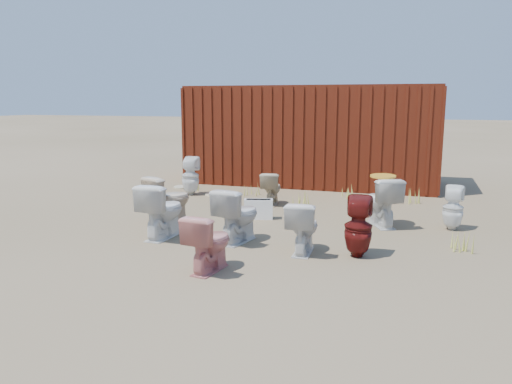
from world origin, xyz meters
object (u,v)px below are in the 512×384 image
(shipping_container, at_px, (313,135))
(toilet_front_pink, at_px, (209,242))
(toilet_front_maroon, at_px, (358,227))
(loose_tank, at_px, (258,209))
(toilet_front_e, at_px, (303,227))
(toilet_back_beige_left, at_px, (272,188))
(toilet_back_a, at_px, (190,176))
(toilet_back_yellowlid, at_px, (382,201))
(toilet_back_beige_right, at_px, (169,199))
(toilet_front_a, at_px, (162,210))
(toilet_back_e, at_px, (453,208))
(toilet_front_c, at_px, (238,215))

(shipping_container, xyz_separation_m, toilet_front_pink, (0.18, -7.00, -0.84))
(toilet_front_maroon, relative_size, loose_tank, 1.63)
(toilet_front_e, distance_m, toilet_back_beige_left, 3.22)
(toilet_back_a, distance_m, toilet_back_beige_left, 2.04)
(toilet_front_pink, height_order, toilet_back_yellowlid, toilet_back_yellowlid)
(toilet_front_pink, bearing_deg, loose_tank, -76.91)
(toilet_back_beige_left, xyz_separation_m, toilet_back_beige_right, (-1.26, -1.95, 0.07))
(toilet_front_a, distance_m, toilet_back_e, 4.61)
(toilet_front_pink, distance_m, toilet_front_c, 1.30)
(toilet_back_a, relative_size, toilet_back_yellowlid, 1.02)
(toilet_front_maroon, distance_m, toilet_front_e, 0.74)
(toilet_back_beige_left, distance_m, toilet_back_e, 3.47)
(toilet_front_c, relative_size, toilet_front_maroon, 0.99)
(loose_tank, bearing_deg, toilet_back_yellowlid, -11.12)
(toilet_front_a, distance_m, toilet_back_a, 3.47)
(toilet_front_a, distance_m, toilet_back_beige_right, 0.98)
(toilet_back_beige_right, xyz_separation_m, toilet_back_yellowlid, (3.48, 0.87, 0.01))
(toilet_back_e, bearing_deg, toilet_back_yellowlid, 12.16)
(toilet_front_maroon, distance_m, toilet_back_beige_right, 3.44)
(shipping_container, distance_m, toilet_front_pink, 7.06)
(shipping_container, xyz_separation_m, toilet_back_beige_right, (-1.46, -4.93, -0.80))
(toilet_front_pink, distance_m, loose_tank, 2.79)
(toilet_front_c, xyz_separation_m, toilet_back_beige_left, (-0.28, 2.72, -0.08))
(toilet_back_a, bearing_deg, shipping_container, -139.43)
(toilet_front_e, height_order, toilet_back_beige_left, toilet_front_e)
(toilet_front_pink, bearing_deg, toilet_back_beige_right, -43.81)
(toilet_front_a, xyz_separation_m, toilet_front_pink, (1.27, -1.17, -0.06))
(toilet_back_beige_left, bearing_deg, toilet_front_pink, 89.75)
(toilet_back_yellowlid, bearing_deg, toilet_back_a, -45.20)
(toilet_back_beige_left, distance_m, toilet_back_beige_right, 2.32)
(toilet_front_a, height_order, toilet_front_pink, toilet_front_a)
(toilet_front_maroon, bearing_deg, toilet_front_e, 1.82)
(toilet_front_e, relative_size, toilet_back_beige_right, 0.90)
(toilet_front_c, bearing_deg, toilet_front_pink, 106.77)
(toilet_front_e, relative_size, toilet_back_a, 0.87)
(toilet_front_a, bearing_deg, toilet_front_maroon, -177.47)
(toilet_front_maroon, bearing_deg, toilet_back_a, -41.77)
(toilet_front_pink, distance_m, toilet_back_e, 4.22)
(toilet_back_beige_left, bearing_deg, toilet_front_a, 67.00)
(toilet_front_c, distance_m, toilet_back_e, 3.50)
(toilet_front_a, distance_m, toilet_front_maroon, 2.93)
(shipping_container, distance_m, loose_tank, 4.35)
(toilet_front_pink, distance_m, toilet_back_beige_left, 4.04)
(shipping_container, distance_m, toilet_front_maroon, 6.20)
(toilet_front_pink, relative_size, toilet_front_e, 0.99)
(toilet_front_maroon, height_order, toilet_back_beige_left, toilet_front_maroon)
(shipping_container, relative_size, loose_tank, 12.00)
(shipping_container, distance_m, toilet_back_beige_right, 5.20)
(toilet_back_a, xyz_separation_m, toilet_back_beige_right, (0.73, -2.39, -0.02))
(toilet_front_pink, bearing_deg, toilet_front_a, -34.74)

